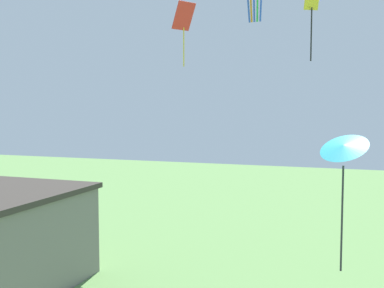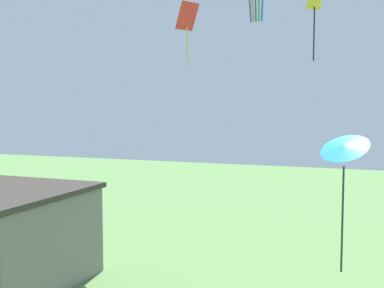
% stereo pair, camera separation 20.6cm
% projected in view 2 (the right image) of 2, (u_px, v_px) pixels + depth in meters
% --- Properties ---
extents(kite_red_diamond, '(1.06, 1.14, 2.87)m').
position_uv_depth(kite_red_diamond, '(187.00, 21.00, 19.54)').
color(kite_red_diamond, red).
extents(kite_cyan_delta, '(1.53, 1.47, 3.50)m').
position_uv_depth(kite_cyan_delta, '(344.00, 150.00, 10.49)').
color(kite_cyan_delta, '#2DB2C6').
extents(kite_yellow_diamond, '(0.56, 0.44, 2.50)m').
position_uv_depth(kite_yellow_diamond, '(314.00, 12.00, 14.90)').
color(kite_yellow_diamond, yellow).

